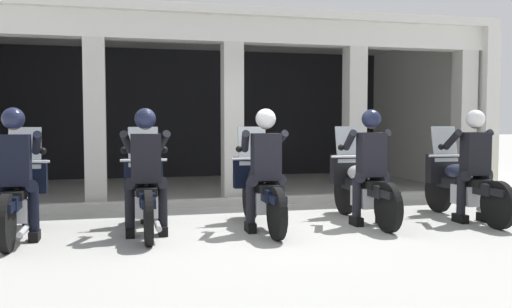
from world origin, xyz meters
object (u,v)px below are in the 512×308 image
motorcycle_left (145,193)px  police_officer_center (265,159)px  motorcycle_center (260,190)px  police_officer_far_left (15,163)px  police_officer_far_right (474,156)px  motorcycle_far_right (461,184)px  police_officer_right (370,157)px  motorcycle_far_left (20,197)px  police_officer_left (146,161)px  motorcycle_right (361,186)px

motorcycle_left → police_officer_center: size_ratio=1.29×
motorcycle_center → police_officer_center: size_ratio=1.29×
police_officer_far_left → police_officer_far_right: (6.03, -0.18, 0.00)m
motorcycle_left → motorcycle_far_right: bearing=1.3°
police_officer_far_left → police_officer_right: same height
motorcycle_far_left → police_officer_center: police_officer_center is taller
police_officer_center → motorcycle_left: bearing=163.8°
motorcycle_left → police_officer_left: police_officer_left is taller
motorcycle_center → police_officer_right: size_ratio=1.29×
motorcycle_left → motorcycle_center: same height
police_officer_left → motorcycle_center: (1.51, 0.21, -0.44)m
police_officer_far_left → police_officer_right: bearing=-5.4°
police_officer_left → motorcycle_right: (3.02, 0.30, -0.44)m
motorcycle_far_left → motorcycle_left: bearing=-6.5°
motorcycle_center → police_officer_far_right: bearing=-9.7°
police_officer_far_left → motorcycle_right: (4.53, 0.26, -0.44)m
police_officer_center → police_officer_far_right: 3.02m
motorcycle_far_left → motorcycle_left: (1.51, -0.04, 0.00)m
police_officer_far_right → police_officer_left: bearing=-177.7°
police_officer_left → motorcycle_center: size_ratio=0.78×
police_officer_left → police_officer_right: size_ratio=1.00×
police_officer_far_left → motorcycle_right: bearing=-1.8°
motorcycle_center → police_officer_left: bearing=-174.9°
motorcycle_far_right → police_officer_far_right: 0.52m
police_officer_left → motorcycle_far_right: (4.53, 0.14, -0.44)m
motorcycle_right → police_officer_far_right: police_officer_far_right is taller
motorcycle_far_left → police_officer_left: 1.60m
motorcycle_left → police_officer_right: 3.06m
motorcycle_left → motorcycle_right: same height
motorcycle_far_right → police_officer_left: bearing=-174.2°
police_officer_far_left → police_officer_left: same height
motorcycle_center → motorcycle_far_right: 3.02m
motorcycle_left → motorcycle_far_right: size_ratio=1.00×
police_officer_right → motorcycle_far_right: bearing=4.0°
motorcycle_center → police_officer_center: 0.52m
police_officer_left → motorcycle_far_left: bearing=171.0°
motorcycle_far_left → police_officer_center: (3.01, -0.39, 0.44)m
motorcycle_center → police_officer_right: (1.51, -0.20, 0.44)m
motorcycle_center → motorcycle_far_right: size_ratio=1.00×
police_officer_far_left → motorcycle_right: police_officer_far_left is taller
motorcycle_right → motorcycle_far_right: (1.51, -0.16, 0.00)m
police_officer_far_left → motorcycle_center: police_officer_far_left is taller
police_officer_right → police_officer_left: bearing=179.5°
police_officer_left → motorcycle_right: bearing=8.8°
police_officer_left → police_officer_center: (1.51, -0.07, 0.00)m
police_officer_right → police_officer_far_right: (1.51, -0.16, 0.00)m
police_officer_center → police_officer_right: (1.51, 0.08, 0.00)m
motorcycle_right → police_officer_far_right: (1.51, -0.44, 0.44)m
motorcycle_right → police_officer_far_left: bearing=-177.5°
motorcycle_far_left → police_officer_left: size_ratio=1.29×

